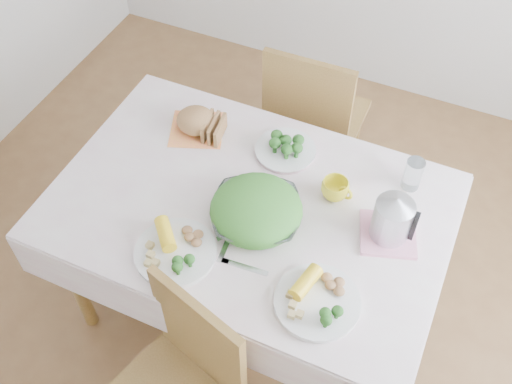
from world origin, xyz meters
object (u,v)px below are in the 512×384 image
at_px(dinner_plate_right, 317,302).
at_px(dinner_plate_left, 176,253).
at_px(dining_table, 250,259).
at_px(salad_bowl, 256,214).
at_px(yellow_mug, 335,189).
at_px(electric_kettle, 393,215).
at_px(chair_far, 317,119).

bearing_deg(dinner_plate_right, dinner_plate_left, -177.74).
distance_m(dining_table, dinner_plate_right, 0.63).
bearing_deg(salad_bowl, dinner_plate_left, -127.91).
xyz_separation_m(yellow_mug, electric_kettle, (0.24, -0.09, 0.08)).
bearing_deg(dinner_plate_left, yellow_mug, 48.85).
distance_m(chair_far, dinner_plate_left, 1.21).
xyz_separation_m(chair_far, electric_kettle, (0.54, -0.77, 0.42)).
height_order(dining_table, salad_bowl, salad_bowl).
bearing_deg(dinner_plate_left, electric_kettle, 30.51).
xyz_separation_m(chair_far, yellow_mug, (0.30, -0.68, 0.34)).
height_order(salad_bowl, dinner_plate_left, salad_bowl).
bearing_deg(chair_far, electric_kettle, 124.22).
xyz_separation_m(dinner_plate_left, dinner_plate_right, (0.53, 0.02, 0.00)).
height_order(dinner_plate_left, yellow_mug, yellow_mug).
relative_size(dining_table, electric_kettle, 7.11).
distance_m(salad_bowl, dinner_plate_right, 0.40).
distance_m(chair_far, electric_kettle, 1.03).
xyz_separation_m(dining_table, electric_kettle, (0.52, 0.07, 0.51)).
bearing_deg(yellow_mug, salad_bowl, -134.42).
height_order(dinner_plate_left, dinner_plate_right, same).
bearing_deg(electric_kettle, salad_bowl, -148.61).
distance_m(chair_far, yellow_mug, 0.81).
bearing_deg(yellow_mug, chair_far, 113.92).
height_order(dinner_plate_left, electric_kettle, electric_kettle).
bearing_deg(dinner_plate_left, dining_table, 66.01).
height_order(dinner_plate_right, yellow_mug, yellow_mug).
relative_size(salad_bowl, dinner_plate_left, 1.09).
bearing_deg(electric_kettle, chair_far, 140.19).
relative_size(salad_bowl, yellow_mug, 3.01).
bearing_deg(salad_bowl, dining_table, 133.14).
bearing_deg(dining_table, dinner_plate_right, -37.48).
height_order(salad_bowl, yellow_mug, yellow_mug).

